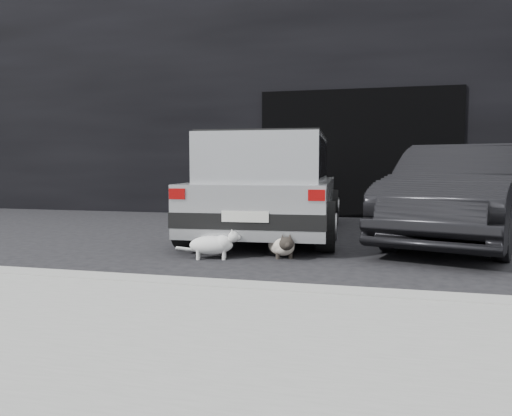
% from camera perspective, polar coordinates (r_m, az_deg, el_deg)
% --- Properties ---
extents(ground, '(80.00, 80.00, 0.00)m').
position_cam_1_polar(ground, '(6.63, 1.20, -4.34)').
color(ground, black).
rests_on(ground, ground).
extents(building_facade, '(34.00, 4.00, 5.00)m').
position_cam_1_polar(building_facade, '(12.48, 12.12, 11.40)').
color(building_facade, black).
rests_on(building_facade, ground).
extents(garage_opening, '(4.00, 0.10, 2.60)m').
position_cam_1_polar(garage_opening, '(10.39, 11.61, 6.10)').
color(garage_opening, black).
rests_on(garage_opening, ground).
extents(curb, '(18.00, 0.25, 0.12)m').
position_cam_1_polar(curb, '(3.94, 7.06, -9.92)').
color(curb, gray).
rests_on(curb, ground).
extents(sidewalk, '(18.00, 2.20, 0.11)m').
position_cam_1_polar(sidewalk, '(2.81, 3.94, -16.17)').
color(sidewalk, gray).
rests_on(sidewalk, ground).
extents(silver_hatchback, '(2.28, 4.25, 1.52)m').
position_cam_1_polar(silver_hatchback, '(7.58, 1.62, 3.12)').
color(silver_hatchback, '#BBBDC0').
rests_on(silver_hatchback, ground).
extents(second_car, '(2.59, 4.36, 1.36)m').
position_cam_1_polar(second_car, '(7.36, 22.45, 1.51)').
color(second_car, black).
rests_on(second_car, ground).
extents(cat_siamese, '(0.50, 0.81, 0.30)m').
position_cam_1_polar(cat_siamese, '(5.83, 3.00, -4.27)').
color(cat_siamese, beige).
rests_on(cat_siamese, ground).
extents(cat_white, '(0.71, 0.36, 0.34)m').
position_cam_1_polar(cat_white, '(5.72, -4.80, -4.16)').
color(cat_white, white).
rests_on(cat_white, ground).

